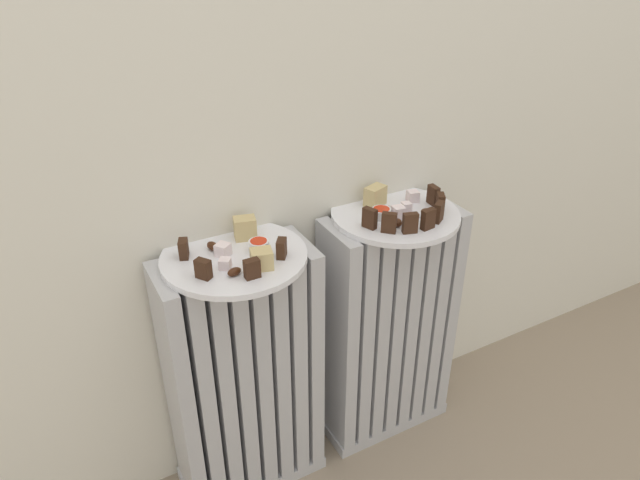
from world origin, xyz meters
The scene contains 30 objects.
radiator_left centered at (-0.19, 0.28, 0.30)m, with size 0.33×0.15×0.61m.
radiator_right centered at (0.19, 0.28, 0.30)m, with size 0.33×0.15×0.61m.
plate_left centered at (-0.19, 0.28, 0.61)m, with size 0.28×0.28×0.01m, color white.
plate_right centered at (0.19, 0.28, 0.61)m, with size 0.28×0.28×0.01m, color white.
dark_cake_slice_left_0 centered at (-0.27, 0.31, 0.64)m, with size 0.03×0.02×0.04m, color #382114.
dark_cake_slice_left_1 centered at (-0.26, 0.23, 0.64)m, with size 0.03×0.02×0.04m, color #382114.
dark_cake_slice_left_2 centered at (-0.19, 0.19, 0.64)m, with size 0.03×0.02×0.04m, color #382114.
dark_cake_slice_left_3 centered at (-0.11, 0.23, 0.64)m, with size 0.03×0.02×0.04m, color #382114.
marble_cake_slice_left_0 centered at (-0.16, 0.21, 0.64)m, with size 0.04×0.03×0.04m, color tan.
marble_cake_slice_left_1 centered at (-0.14, 0.33, 0.64)m, with size 0.04×0.03×0.04m, color tan.
turkish_delight_left_0 centered at (-0.22, 0.24, 0.63)m, with size 0.02×0.02×0.02m, color white.
turkish_delight_left_1 centered at (-0.21, 0.28, 0.63)m, with size 0.02×0.02×0.02m, color white.
medjool_date_left_0 centered at (-0.22, 0.31, 0.63)m, with size 0.03×0.02×0.02m, color #3D1E0F.
medjool_date_left_1 centered at (-0.21, 0.21, 0.63)m, with size 0.03×0.02×0.02m, color #3D1E0F.
jam_bowl_left centered at (-0.14, 0.26, 0.63)m, with size 0.04×0.04×0.03m.
dark_cake_slice_right_0 centered at (0.10, 0.25, 0.64)m, with size 0.03×0.01×0.04m, color #382114.
dark_cake_slice_right_1 centered at (0.12, 0.21, 0.64)m, with size 0.03×0.01×0.04m, color #382114.
dark_cake_slice_right_2 centered at (0.16, 0.19, 0.64)m, with size 0.03×0.01×0.04m, color #382114.
dark_cake_slice_right_3 centered at (0.20, 0.19, 0.64)m, with size 0.03×0.01×0.04m, color #382114.
dark_cake_slice_right_4 centered at (0.24, 0.20, 0.64)m, with size 0.03×0.01×0.04m, color #382114.
dark_cake_slice_right_5 centered at (0.27, 0.23, 0.64)m, with size 0.03×0.01×0.04m, color #382114.
dark_cake_slice_right_6 centered at (0.28, 0.27, 0.64)m, with size 0.03×0.01×0.04m, color #382114.
marble_cake_slice_right_0 centered at (0.17, 0.33, 0.64)m, with size 0.05×0.03×0.04m, color tan.
turkish_delight_right_0 centered at (0.18, 0.26, 0.63)m, with size 0.02×0.02×0.02m, color white.
turkish_delight_right_1 centered at (0.25, 0.31, 0.63)m, with size 0.02×0.02×0.02m, color white.
turkish_delight_right_2 centered at (0.21, 0.27, 0.63)m, with size 0.02×0.02×0.02m, color white.
medjool_date_right_0 centered at (0.15, 0.22, 0.63)m, with size 0.02×0.02×0.02m, color #3D1E0F.
medjool_date_right_1 centered at (0.24, 0.23, 0.63)m, with size 0.03×0.02×0.02m, color #3D1E0F.
jam_bowl_right centered at (0.15, 0.27, 0.63)m, with size 0.04×0.04×0.02m.
fork centered at (0.20, 0.27, 0.62)m, with size 0.06×0.09×0.00m.
Camera 1 is at (-0.49, -0.63, 1.18)m, focal length 32.36 mm.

